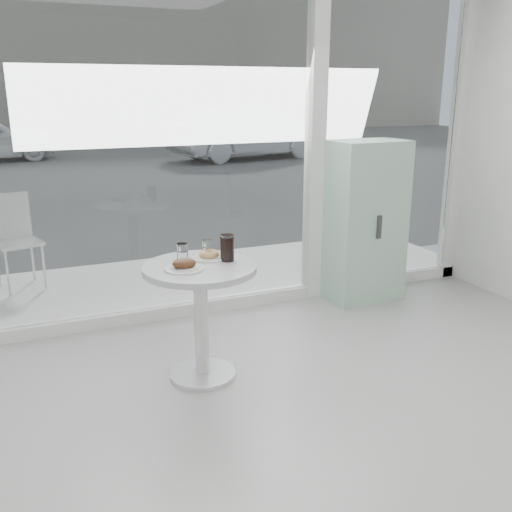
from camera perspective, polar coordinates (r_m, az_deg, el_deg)
name	(u,v)px	position (r m, az deg, el deg)	size (l,w,h in m)	color
storefront	(224,105)	(4.66, -3.21, 14.82)	(5.00, 0.14, 3.00)	white
main_table	(201,298)	(3.66, -5.56, -4.20)	(0.72, 0.72, 0.77)	silver
patio_deck	(192,279)	(5.69, -6.37, -2.30)	(5.60, 1.60, 0.05)	silver
street	(70,156)	(17.54, -18.07, 9.50)	(40.00, 24.00, 0.00)	#3C3C3C
far_building	(40,35)	(26.52, -20.83, 19.97)	(40.00, 2.00, 8.00)	gray
mint_cabinet	(364,222)	(5.14, 10.77, 3.40)	(0.68, 0.48, 1.42)	#A5D2B8
patio_chair	(15,235)	(5.70, -22.98, 1.96)	(0.46, 0.46, 0.87)	silver
car_silver	(249,133)	(15.92, -0.69, 12.24)	(1.50, 4.31, 1.42)	#AEB0B7
plate_fritter	(185,265)	(3.51, -7.13, -0.92)	(0.24, 0.24, 0.07)	silver
plate_donut	(209,256)	(3.72, -4.71, 0.03)	(0.22, 0.22, 0.05)	silver
water_tumbler_a	(182,254)	(3.67, -7.37, 0.24)	(0.07, 0.07, 0.12)	white
water_tumbler_b	(207,249)	(3.77, -4.93, 0.70)	(0.07, 0.07, 0.11)	white
cola_glass	(227,248)	(3.65, -2.90, 0.78)	(0.09, 0.09, 0.17)	white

